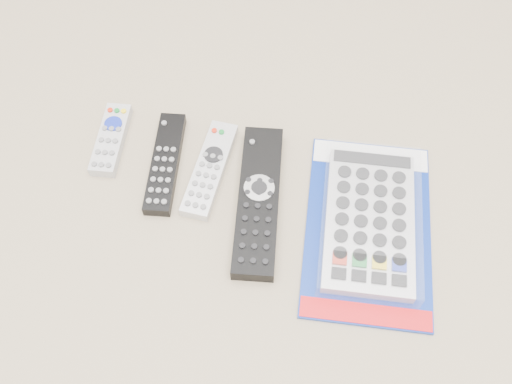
% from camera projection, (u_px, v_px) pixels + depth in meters
% --- Properties ---
extents(remote_small_grey, '(0.06, 0.14, 0.02)m').
position_uv_depth(remote_small_grey, '(111.00, 139.00, 0.95)').
color(remote_small_grey, '#ABABAE').
rests_on(remote_small_grey, ground).
extents(remote_slim_black, '(0.07, 0.19, 0.02)m').
position_uv_depth(remote_slim_black, '(165.00, 163.00, 0.93)').
color(remote_slim_black, black).
rests_on(remote_slim_black, ground).
extents(remote_silver_dvd, '(0.05, 0.18, 0.02)m').
position_uv_depth(remote_silver_dvd, '(210.00, 169.00, 0.92)').
color(remote_silver_dvd, silver).
rests_on(remote_silver_dvd, ground).
extents(remote_large_black, '(0.10, 0.27, 0.03)m').
position_uv_depth(remote_large_black, '(258.00, 200.00, 0.89)').
color(remote_large_black, black).
rests_on(remote_large_black, ground).
extents(jumbo_remote_packaged, '(0.22, 0.33, 0.04)m').
position_uv_depth(jumbo_remote_packaged, '(370.00, 220.00, 0.86)').
color(jumbo_remote_packaged, navy).
rests_on(jumbo_remote_packaged, ground).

